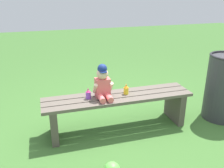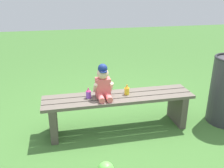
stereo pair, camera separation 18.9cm
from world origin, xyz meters
TOP-DOWN VIEW (x-y plane):
  - ground_plane at (0.00, 0.00)m, footprint 16.00×16.00m
  - park_bench at (0.00, 0.00)m, footprint 1.81×0.40m
  - child_figure at (-0.19, 0.01)m, footprint 0.23×0.27m
  - sippy_cup_left at (-0.36, 0.02)m, footprint 0.06×0.06m
  - sippy_cup_right at (0.11, 0.02)m, footprint 0.06×0.06m

SIDE VIEW (x-z plane):
  - ground_plane at x=0.00m, z-range 0.00..0.00m
  - park_bench at x=0.00m, z-range 0.09..0.54m
  - sippy_cup_left at x=-0.36m, z-range 0.44..0.57m
  - sippy_cup_right at x=0.11m, z-range 0.44..0.57m
  - child_figure at x=-0.19m, z-range 0.42..0.83m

